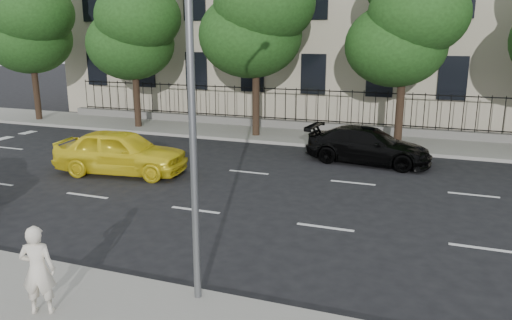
{
  "coord_description": "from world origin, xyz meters",
  "views": [
    {
      "loc": [
        6.67,
        -10.26,
        5.24
      ],
      "look_at": [
        1.77,
        3.0,
        1.61
      ],
      "focal_mm": 35.0,
      "sensor_mm": 36.0,
      "label": 1
    }
  ],
  "objects_px": {
    "street_light": "(203,37)",
    "woman_near": "(38,270)",
    "black_sedan": "(368,145)",
    "yellow_taxi": "(121,152)"
  },
  "relations": [
    {
      "from": "street_light",
      "to": "woman_near",
      "type": "distance_m",
      "value": 5.24
    },
    {
      "from": "yellow_taxi",
      "to": "black_sedan",
      "type": "height_order",
      "value": "yellow_taxi"
    },
    {
      "from": "street_light",
      "to": "yellow_taxi",
      "type": "height_order",
      "value": "street_light"
    },
    {
      "from": "street_light",
      "to": "black_sedan",
      "type": "distance_m",
      "value": 12.71
    },
    {
      "from": "street_light",
      "to": "woman_near",
      "type": "bearing_deg",
      "value": -140.4
    },
    {
      "from": "street_light",
      "to": "black_sedan",
      "type": "height_order",
      "value": "street_light"
    },
    {
      "from": "yellow_taxi",
      "to": "black_sedan",
      "type": "bearing_deg",
      "value": -67.99
    },
    {
      "from": "street_light",
      "to": "yellow_taxi",
      "type": "xyz_separation_m",
      "value": [
        -6.98,
        6.94,
        -4.3
      ]
    },
    {
      "from": "yellow_taxi",
      "to": "woman_near",
      "type": "height_order",
      "value": "woman_near"
    },
    {
      "from": "street_light",
      "to": "woman_near",
      "type": "xyz_separation_m",
      "value": [
        -2.48,
        -2.05,
        -4.13
      ]
    }
  ]
}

